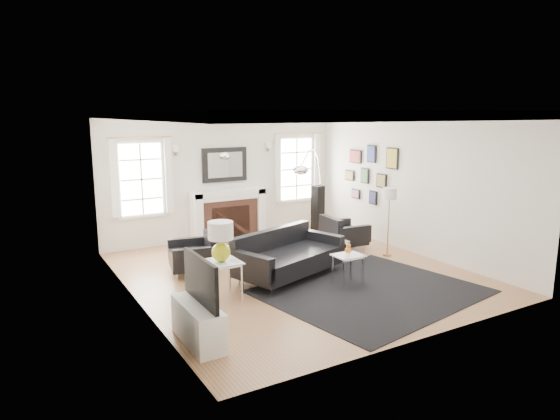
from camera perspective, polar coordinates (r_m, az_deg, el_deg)
floor at (r=8.85m, az=1.73°, el=-7.22°), size 6.00×6.00×0.00m
back_wall at (r=11.15m, az=-6.40°, el=3.91°), size 5.50×0.04×2.80m
front_wall at (r=6.23m, az=16.55°, el=-2.19°), size 5.50×0.04×2.80m
left_wall at (r=7.46m, az=-16.45°, el=-0.03°), size 0.04×6.00×2.80m
right_wall at (r=10.23m, az=15.00°, el=2.95°), size 0.04×6.00×2.80m
ceiling at (r=8.41m, az=1.85°, el=11.22°), size 5.50×6.00×0.02m
crown_molding at (r=8.41m, az=1.84°, el=10.81°), size 5.50×6.00×0.12m
fireplace at (r=11.10m, az=-5.87°, el=-0.60°), size 1.70×0.69×1.11m
mantel_mirror at (r=11.08m, az=-6.33°, el=5.17°), size 1.05×0.07×0.75m
window_left at (r=10.49m, az=-15.58°, el=3.44°), size 1.24×0.15×1.62m
window_right at (r=11.96m, az=1.86°, el=4.74°), size 1.24×0.15×1.62m
gallery_wall at (r=11.13m, az=10.20°, el=4.48°), size 0.04×1.73×1.29m
tv_unit at (r=6.29m, az=-9.29°, el=-12.02°), size 0.35×1.00×1.09m
area_rug at (r=8.11m, az=10.36°, el=-9.11°), size 3.58×3.15×0.01m
sofa at (r=8.57m, az=0.70°, el=-5.36°), size 2.18×1.49×0.65m
armchair_left at (r=8.90m, az=-9.66°, el=-5.11°), size 0.92×0.99×0.58m
armchair_right at (r=10.37m, az=7.10°, el=-2.72°), size 0.83×0.91×0.57m
coffee_table at (r=9.66m, az=4.45°, el=-3.53°), size 0.86×0.86×0.38m
side_table_left at (r=7.57m, az=-6.71°, el=-6.64°), size 0.54×0.54×0.60m
nesting_table at (r=8.21m, az=7.78°, el=-5.86°), size 0.47×0.39×0.51m
gourd_lamp at (r=7.44m, az=-6.79°, el=-3.28°), size 0.38×0.38×0.61m
orange_vase at (r=8.16m, az=7.82°, el=-4.44°), size 0.11×0.11×0.17m
arc_floor_lamp at (r=10.66m, az=3.62°, el=2.21°), size 1.49×1.38×2.11m
stick_floor_lamp at (r=9.87m, az=12.41°, el=1.44°), size 0.27×0.27×1.35m
speaker_tower at (r=11.52m, az=4.33°, el=-0.02°), size 0.26×0.26×1.14m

